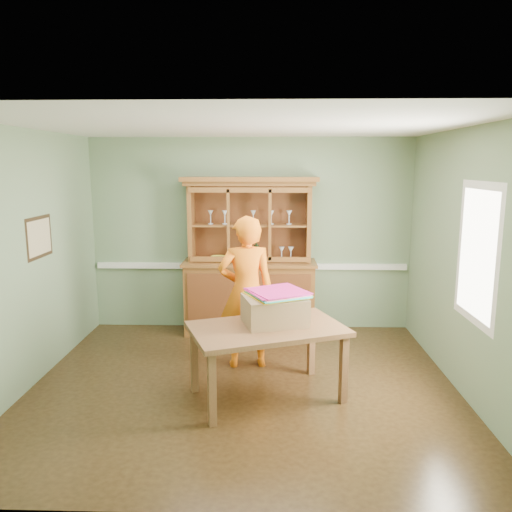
{
  "coord_description": "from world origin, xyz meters",
  "views": [
    {
      "loc": [
        0.29,
        -4.99,
        2.33
      ],
      "look_at": [
        0.12,
        0.4,
        1.34
      ],
      "focal_mm": 35.0,
      "sensor_mm": 36.0,
      "label": 1
    }
  ],
  "objects_px": {
    "china_hutch": "(250,279)",
    "dining_table": "(267,335)",
    "cardboard_box": "(274,310)",
    "person": "(246,292)"
  },
  "relations": [
    {
      "from": "dining_table",
      "to": "person",
      "type": "relative_size",
      "value": 0.97
    },
    {
      "from": "china_hutch",
      "to": "cardboard_box",
      "type": "distance_m",
      "value": 1.94
    },
    {
      "from": "china_hutch",
      "to": "person",
      "type": "bearing_deg",
      "value": -89.45
    },
    {
      "from": "cardboard_box",
      "to": "person",
      "type": "relative_size",
      "value": 0.34
    },
    {
      "from": "china_hutch",
      "to": "cardboard_box",
      "type": "height_order",
      "value": "china_hutch"
    },
    {
      "from": "cardboard_box",
      "to": "person",
      "type": "distance_m",
      "value": 0.78
    },
    {
      "from": "china_hutch",
      "to": "dining_table",
      "type": "relative_size",
      "value": 1.27
    },
    {
      "from": "china_hutch",
      "to": "cardboard_box",
      "type": "xyz_separation_m",
      "value": [
        0.33,
        -1.91,
        0.12
      ]
    },
    {
      "from": "dining_table",
      "to": "cardboard_box",
      "type": "relative_size",
      "value": 2.86
    },
    {
      "from": "person",
      "to": "china_hutch",
      "type": "bearing_deg",
      "value": -97.95
    }
  ]
}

